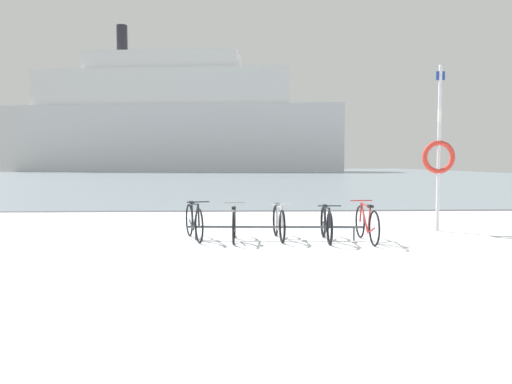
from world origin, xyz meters
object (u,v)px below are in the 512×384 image
object	(u,v)px
bicycle_0	(194,222)
bicycle_2	(279,222)
bicycle_3	(326,224)
ferry_ship	(170,123)
bicycle_4	(367,224)
rescue_post	(439,153)
bicycle_1	(234,224)

from	to	relation	value
bicycle_0	bicycle_2	bearing A→B (deg)	-0.93
bicycle_3	ferry_ship	distance (m)	80.17
bicycle_4	bicycle_3	bearing A→B (deg)	171.18
bicycle_0	bicycle_2	world-z (taller)	bicycle_0
bicycle_0	rescue_post	bearing A→B (deg)	10.69
bicycle_2	bicycle_4	world-z (taller)	bicycle_4
bicycle_4	bicycle_0	bearing A→B (deg)	173.48
bicycle_1	bicycle_3	xyz separation A→B (m)	(1.90, -0.11, 0.00)
ferry_ship	rescue_post	bearing A→B (deg)	-77.55
rescue_post	bicycle_0	bearing A→B (deg)	-169.31
bicycle_0	bicycle_2	size ratio (longest dim) A/B	1.01
bicycle_2	bicycle_3	xyz separation A→B (m)	(0.96, -0.25, -0.01)
bicycle_0	bicycle_3	xyz separation A→B (m)	(2.75, -0.28, -0.03)
bicycle_3	ferry_ship	world-z (taller)	ferry_ship
bicycle_0	bicycle_4	size ratio (longest dim) A/B	0.95
bicycle_2	rescue_post	distance (m)	4.25
bicycle_3	bicycle_4	world-z (taller)	bicycle_4
bicycle_3	ferry_ship	bearing A→B (deg)	100.23
bicycle_2	ferry_ship	world-z (taller)	ferry_ship
bicycle_0	bicycle_4	xyz separation A→B (m)	(3.55, -0.41, -0.01)
bicycle_0	bicycle_4	world-z (taller)	bicycle_0
bicycle_1	rescue_post	size ratio (longest dim) A/B	0.41
bicycle_1	ferry_ship	world-z (taller)	ferry_ship
bicycle_2	bicycle_3	world-z (taller)	bicycle_2
bicycle_1	rescue_post	xyz separation A→B (m)	(4.77, 1.23, 1.49)
rescue_post	ferry_ship	size ratio (longest dim) A/B	0.06
bicycle_3	ferry_ship	size ratio (longest dim) A/B	0.03
bicycle_3	bicycle_4	bearing A→B (deg)	-8.82
bicycle_3	bicycle_4	xyz separation A→B (m)	(0.81, -0.13, 0.02)
bicycle_2	ferry_ship	xyz separation A→B (m)	(-13.20, 78.21, 8.35)
bicycle_0	bicycle_2	xyz separation A→B (m)	(1.78, -0.03, -0.02)
bicycle_4	ferry_ship	xyz separation A→B (m)	(-14.97, 78.59, 8.33)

